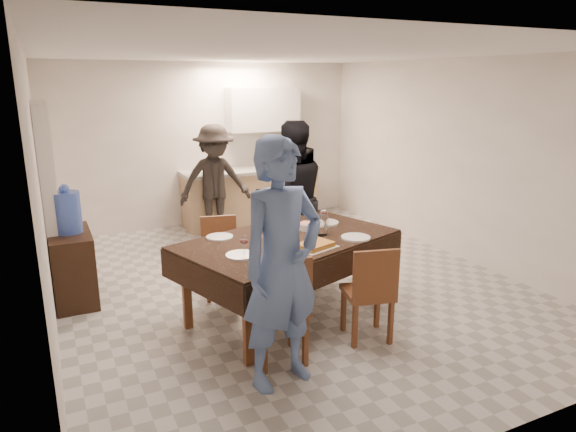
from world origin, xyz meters
name	(u,v)px	position (x,y,z in m)	size (l,w,h in m)	color
floor	(288,284)	(0.00, 0.00, 0.00)	(5.00, 6.00, 0.02)	#BABAB5
ceiling	(288,53)	(0.00, 0.00, 2.60)	(5.00, 6.00, 0.02)	white
wall_back	(208,145)	(0.00, 3.00, 1.30)	(5.00, 0.02, 2.60)	white
wall_front	(504,256)	(0.00, -3.00, 1.30)	(5.00, 0.02, 2.60)	white
wall_left	(40,197)	(-2.50, 0.00, 1.30)	(0.02, 6.00, 2.60)	white
wall_right	(459,160)	(2.50, 0.00, 1.30)	(0.02, 6.00, 2.60)	white
stub_partition	(50,196)	(-2.42, 1.20, 1.05)	(0.15, 1.40, 2.10)	beige
kitchen_base_cabinet	(251,197)	(0.60, 2.68, 0.43)	(2.20, 0.60, 0.86)	tan
kitchen_worktop	(250,170)	(0.60, 2.68, 0.89)	(2.24, 0.64, 0.05)	#A8A8A3
upper_cabinet	(263,109)	(0.90, 2.82, 1.85)	(1.20, 0.34, 0.70)	white
dining_table	(288,242)	(-0.35, -0.72, 0.78)	(2.37, 1.82, 0.82)	black
chair_near_left	(283,299)	(-0.80, -1.56, 0.60)	(0.49, 0.49, 0.53)	brown
chair_near_right	(373,284)	(0.10, -1.55, 0.56)	(0.51, 0.51, 0.50)	brown
chair_far_left	(223,252)	(-0.80, -0.05, 0.53)	(0.47, 0.48, 0.47)	brown
chair_far_right	(298,240)	(0.10, -0.05, 0.55)	(0.44, 0.44, 0.48)	brown
console	(73,267)	(-2.28, 0.60, 0.38)	(0.42, 0.83, 0.77)	black
water_jug	(67,212)	(-2.28, 0.60, 0.99)	(0.29, 0.29, 0.43)	#4467D2
wine_bottle	(281,224)	(-0.40, -0.67, 0.96)	(0.07, 0.07, 0.28)	black
water_pitcher	(321,225)	(0.00, -0.77, 0.92)	(0.13, 0.13, 0.20)	white
savoury_tart	(315,245)	(-0.25, -1.10, 0.84)	(0.38, 0.29, 0.05)	#CB8C3B
salad_bowl	(306,226)	(-0.05, -0.54, 0.85)	(0.17, 0.17, 0.07)	white
mushroom_dish	(271,230)	(-0.40, -0.44, 0.84)	(0.20, 0.20, 0.03)	white
wine_glass_a	(244,244)	(-0.90, -0.97, 0.91)	(0.08, 0.08, 0.17)	white
wine_glass_b	(324,217)	(0.20, -0.47, 0.91)	(0.08, 0.08, 0.18)	white
wine_glass_c	(257,224)	(-0.55, -0.42, 0.91)	(0.08, 0.08, 0.19)	white
plate_near_left	(241,255)	(-0.95, -1.02, 0.83)	(0.28, 0.28, 0.02)	white
plate_near_right	(356,237)	(0.25, -1.02, 0.83)	(0.29, 0.29, 0.02)	white
plate_far_left	(220,237)	(-0.95, -0.42, 0.83)	(0.26, 0.26, 0.02)	white
plate_far_right	(325,223)	(0.25, -0.42, 0.83)	(0.29, 0.29, 0.02)	white
microwave	(295,157)	(1.42, 2.68, 1.06)	(0.53, 0.36, 0.29)	white
person_near	(282,265)	(-0.90, -1.77, 0.98)	(0.71, 0.47, 1.95)	#5774AB
person_far	(291,199)	(0.20, 0.33, 0.94)	(0.91, 0.71, 1.87)	black
person_kitchen	(215,181)	(-0.15, 2.23, 0.85)	(1.09, 0.63, 1.69)	black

